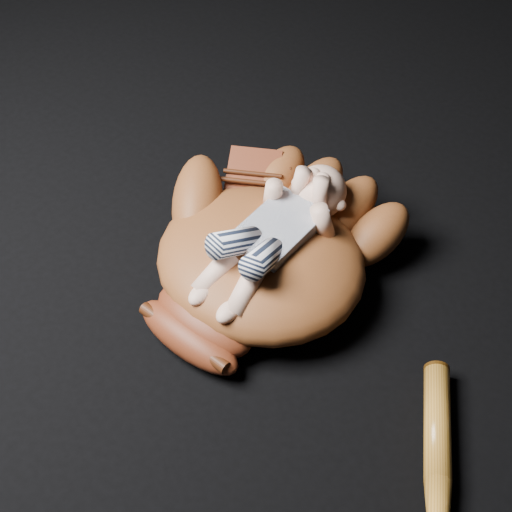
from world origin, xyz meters
name	(u,v)px	position (x,y,z in m)	size (l,w,h in m)	color
baseball_glove	(261,254)	(-0.08, 0.10, 0.08)	(0.46, 0.53, 0.16)	#633015
newborn_baby	(268,236)	(-0.06, 0.10, 0.13)	(0.16, 0.36, 0.14)	#E4AE93
baseball_bat	(438,497)	(0.37, -0.08, 0.02)	(0.04, 0.44, 0.04)	#AD6F21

